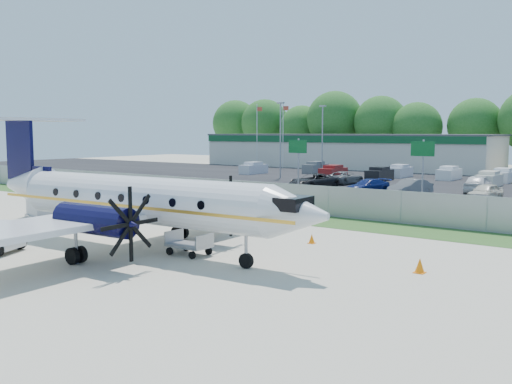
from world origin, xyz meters
The scene contains 26 objects.
ground centered at (0.00, 0.00, 0.00)m, with size 170.00×170.00×0.00m, color beige.
grass_verge centered at (0.00, 12.00, 0.01)m, with size 170.00×4.00×0.02m, color #2D561E.
access_road centered at (0.00, 19.00, 0.01)m, with size 170.00×8.00×0.02m, color black.
parking_lot centered at (0.00, 40.00, 0.01)m, with size 170.00×32.00×0.02m, color black.
perimeter_fence centered at (0.00, 14.00, 1.00)m, with size 120.00×0.06×1.99m.
building_west centered at (-24.00, 61.98, 2.63)m, with size 46.40×12.40×5.24m.
sign_left centered at (-8.00, 22.91, 3.61)m, with size 1.80×0.26×5.00m.
sign_mid centered at (3.00, 22.91, 3.61)m, with size 1.80×0.26×5.00m.
flagpole_west centered at (-35.92, 55.00, 5.64)m, with size 1.06×0.12×10.00m.
flagpole_east centered at (-30.92, 55.00, 5.64)m, with size 1.06×0.12×10.00m.
light_pole_nw centered at (-20.00, 38.00, 5.23)m, with size 0.90×0.35×9.09m.
light_pole_sw centered at (-20.00, 48.00, 5.23)m, with size 0.90×0.35×9.09m.
aircraft centered at (-1.93, -0.94, 2.44)m, with size 20.36×20.09×6.31m.
baggage_cart_far centered at (0.78, -0.15, 0.48)m, with size 1.98×1.21×1.04m.
service_container centered at (-14.64, 2.98, 1.27)m, with size 3.03×3.03×2.73m.
cone_nose centered at (10.38, 2.83, 0.28)m, with size 0.42×0.42×0.60m.
cone_starboard_wing centered at (3.85, 5.48, 0.23)m, with size 0.34×0.34×0.48m.
road_car_west centered at (-18.34, 18.13, 0.00)m, with size 2.02×4.98×1.44m, color beige.
road_car_mid centered at (7.45, 21.09, 0.00)m, with size 1.72×4.27×1.45m, color #595B5E.
parked_car_a centered at (-10.27, 29.37, 0.00)m, with size 2.48×5.38×1.49m, color black.
parked_car_b centered at (-4.21, 28.85, 0.00)m, with size 1.82×4.47×1.30m, color navy.
parked_car_c centered at (-0.09, 28.54, 0.00)m, with size 1.59×4.55×1.50m, color #595B5E.
parked_car_d centered at (5.98, 29.13, 0.00)m, with size 1.66×4.13×1.41m, color beige.
parked_car_f centered at (-10.19, 35.81, 0.00)m, with size 2.29×4.97×1.38m, color #595B5E.
parked_car_g centered at (3.85, 34.91, 0.00)m, with size 1.99×4.94×1.68m, color silver.
far_parking_rows centered at (0.00, 45.00, 0.00)m, with size 56.00×10.00×1.60m, color gray, non-canonical shape.
Camera 1 is at (18.27, -18.73, 5.53)m, focal length 40.00 mm.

